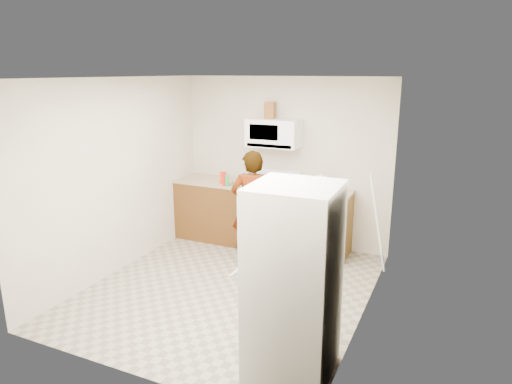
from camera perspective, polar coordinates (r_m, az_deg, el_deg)
The scene contains 20 objects.
floor at distance 5.70m, azimuth -3.27°, elevation -11.93°, with size 3.60×3.60×0.00m, color gray.
back_wall at distance 6.85m, azimuth 3.55°, elevation 3.76°, with size 3.20×0.02×2.50m, color beige.
right_wall at distance 4.75m, azimuth 13.76°, elevation -1.70°, with size 0.02×3.60×2.50m, color beige.
cabinet_left at distance 7.21m, azimuth -5.15°, elevation -2.25°, with size 1.12×0.62×0.90m, color brown.
counter_left at distance 7.09m, azimuth -5.24°, elevation 1.36°, with size 1.14×0.64×0.04m, color tan.
cabinet_right at distance 6.57m, azimuth 8.05°, elevation -4.07°, with size 0.80×0.62×0.90m, color brown.
counter_right at distance 6.44m, azimuth 8.20°, elevation -0.13°, with size 0.82×0.64×0.04m, color tan.
gas_range at distance 6.80m, azimuth 1.73°, elevation -2.96°, with size 0.76×0.65×1.13m.
microwave at distance 6.65m, azimuth 2.24°, elevation 7.37°, with size 0.76×0.38×0.40m, color white.
person at distance 6.15m, azimuth -0.46°, elevation -1.98°, with size 0.57×0.38×1.57m, color tan.
fridge at distance 3.92m, azimuth 4.69°, elevation -11.20°, with size 0.70×0.70×1.70m, color silver.
kettle at distance 6.49m, azimuth 8.06°, elevation 1.06°, with size 0.17×0.17×0.20m, color white.
jug at distance 6.69m, azimuth 1.77°, elevation 10.18°, with size 0.14×0.14×0.24m, color brown.
saucepan at distance 6.83m, azimuth 0.27°, elevation 1.75°, with size 0.23×0.23×0.13m, color silver.
tray at distance 6.55m, azimuth 3.10°, elevation 0.59°, with size 0.25×0.16×0.05m, color white.
bottle_spray at distance 6.70m, azimuth -4.00°, elevation 1.65°, with size 0.06×0.06×0.21m, color red.
bottle_hot_sauce at distance 6.84m, azimuth -4.37°, elevation 1.82°, with size 0.06×0.06×0.18m, color #D85018.
bottle_green_cap at distance 6.64m, azimuth -3.64°, elevation 1.40°, with size 0.06×0.06×0.18m, color green.
pot_lid at distance 6.80m, azimuth -2.86°, elevation 1.03°, with size 0.22×0.22×0.01m, color white.
broom at distance 6.07m, azimuth 14.96°, elevation -3.87°, with size 0.03×0.03×1.34m, color white.
Camera 1 is at (2.39, -4.49, 2.57)m, focal length 32.00 mm.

